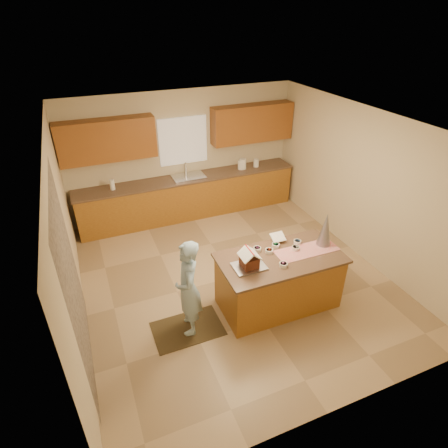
{
  "coord_description": "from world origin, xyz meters",
  "views": [
    {
      "loc": [
        -2.13,
        -4.69,
        4.14
      ],
      "look_at": [
        -0.1,
        0.2,
        1.0
      ],
      "focal_mm": 29.72,
      "sensor_mm": 36.0,
      "label": 1
    }
  ],
  "objects_px": {
    "island_base": "(278,282)",
    "boy": "(188,289)",
    "tinsel_tree": "(325,229)",
    "gingerbread_house": "(249,260)"
  },
  "relations": [
    {
      "from": "island_base",
      "to": "boy",
      "type": "height_order",
      "value": "boy"
    },
    {
      "from": "island_base",
      "to": "tinsel_tree",
      "type": "bearing_deg",
      "value": 3.67
    },
    {
      "from": "gingerbread_house",
      "to": "island_base",
      "type": "bearing_deg",
      "value": 4.5
    },
    {
      "from": "gingerbread_house",
      "to": "boy",
      "type": "bearing_deg",
      "value": 176.11
    },
    {
      "from": "tinsel_tree",
      "to": "island_base",
      "type": "bearing_deg",
      "value": -177.03
    },
    {
      "from": "tinsel_tree",
      "to": "gingerbread_house",
      "type": "height_order",
      "value": "tinsel_tree"
    },
    {
      "from": "boy",
      "to": "gingerbread_house",
      "type": "xyz_separation_m",
      "value": [
        0.9,
        -0.06,
        0.29
      ]
    },
    {
      "from": "island_base",
      "to": "gingerbread_house",
      "type": "relative_size",
      "value": 6.35
    },
    {
      "from": "tinsel_tree",
      "to": "gingerbread_house",
      "type": "xyz_separation_m",
      "value": [
        -1.32,
        -0.08,
        -0.14
      ]
    },
    {
      "from": "tinsel_tree",
      "to": "gingerbread_house",
      "type": "bearing_deg",
      "value": -176.4
    }
  ]
}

